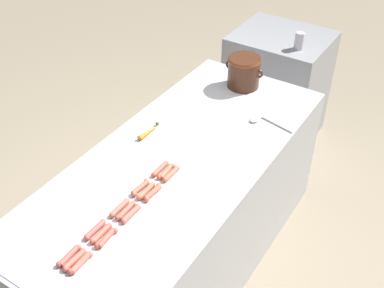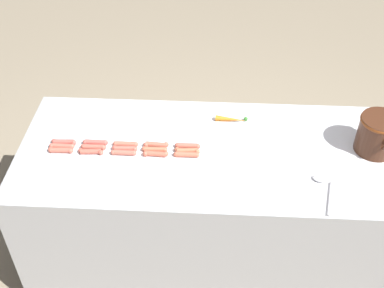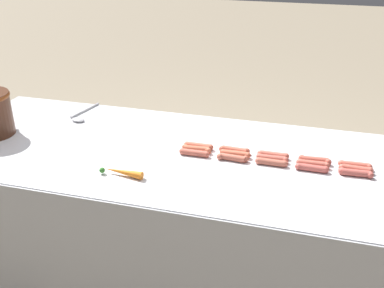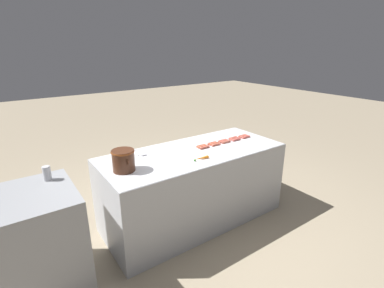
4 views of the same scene
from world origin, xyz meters
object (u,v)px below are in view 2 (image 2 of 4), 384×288
at_px(hot_dog_8, 155,149).
at_px(bean_pot, 378,133).
at_px(hot_dog_6, 93,147).
at_px(hot_dog_12, 124,153).
at_px(hot_dog_13, 156,154).
at_px(hot_dog_4, 187,146).
at_px(hot_dog_5, 62,146).
at_px(hot_dog_9, 187,151).
at_px(carrot, 232,119).
at_px(hot_dog_7, 125,148).
at_px(hot_dog_3, 156,145).
at_px(hot_dog_10, 61,150).
at_px(hot_dog_0, 64,142).
at_px(hot_dog_1, 95,142).
at_px(hot_dog_2, 126,144).
at_px(hot_dog_11, 91,151).
at_px(serving_spoon, 323,185).
at_px(hot_dog_14, 186,155).

xyz_separation_m(hot_dog_8, bean_pot, (-0.08, 1.15, 0.10)).
relative_size(hot_dog_6, hot_dog_8, 1.00).
height_order(hot_dog_12, hot_dog_13, same).
distance_m(hot_dog_4, hot_dog_8, 0.17).
height_order(hot_dog_5, hot_dog_12, same).
bearing_deg(hot_dog_13, hot_dog_9, 101.90).
height_order(hot_dog_12, carrot, carrot).
relative_size(hot_dog_7, hot_dog_12, 1.00).
xyz_separation_m(hot_dog_3, hot_dog_7, (0.04, -0.16, 0.00)).
bearing_deg(hot_dog_10, hot_dog_13, 89.79).
xyz_separation_m(hot_dog_0, hot_dog_1, (-0.01, 0.17, 0.00)).
bearing_deg(bean_pot, hot_dog_0, -88.48).
distance_m(hot_dog_0, hot_dog_3, 0.49).
xyz_separation_m(hot_dog_2, hot_dog_11, (0.07, -0.17, 0.00)).
height_order(hot_dog_0, hot_dog_13, same).
relative_size(bean_pot, serving_spoon, 0.99).
distance_m(hot_dog_3, hot_dog_7, 0.17).
bearing_deg(hot_dog_2, hot_dog_7, 1.10).
xyz_separation_m(hot_dog_9, hot_dog_12, (0.03, -0.33, 0.00)).
xyz_separation_m(hot_dog_7, serving_spoon, (0.21, 1.00, -0.01)).
bearing_deg(hot_dog_8, hot_dog_10, -86.27).
bearing_deg(hot_dog_6, hot_dog_1, 176.18).
relative_size(hot_dog_2, hot_dog_7, 1.00).
height_order(hot_dog_5, hot_dog_7, same).
bearing_deg(serving_spoon, hot_dog_8, -103.99).
xyz_separation_m(hot_dog_11, bean_pot, (-0.11, 1.48, 0.10)).
height_order(hot_dog_1, hot_dog_12, same).
xyz_separation_m(hot_dog_5, serving_spoon, (0.21, 1.33, -0.01)).
bearing_deg(hot_dog_5, bean_pot, 92.69).
distance_m(hot_dog_0, hot_dog_9, 0.66).
distance_m(hot_dog_4, hot_dog_14, 0.07).
distance_m(hot_dog_4, serving_spoon, 0.72).
distance_m(hot_dog_14, carrot, 0.39).
relative_size(hot_dog_3, hot_dog_9, 1.00).
bearing_deg(hot_dog_6, hot_dog_12, 77.69).
bearing_deg(serving_spoon, hot_dog_5, -98.97).
relative_size(hot_dog_11, hot_dog_14, 1.00).
relative_size(hot_dog_4, hot_dog_7, 1.00).
bearing_deg(carrot, hot_dog_12, -61.15).
height_order(hot_dog_9, hot_dog_13, same).
bearing_deg(hot_dog_3, bean_pot, 91.99).
bearing_deg(carrot, hot_dog_5, -72.88).
distance_m(hot_dog_8, hot_dog_13, 0.03).
relative_size(hot_dog_12, serving_spoon, 0.50).
bearing_deg(hot_dog_7, hot_dog_14, 84.63).
xyz_separation_m(hot_dog_4, hot_dog_10, (0.07, -0.66, 0.00)).
bearing_deg(hot_dog_6, hot_dog_9, 89.70).
xyz_separation_m(hot_dog_7, hot_dog_9, (-0.00, 0.33, 0.00)).
distance_m(hot_dog_0, hot_dog_2, 0.33).
distance_m(hot_dog_11, hot_dog_14, 0.50).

